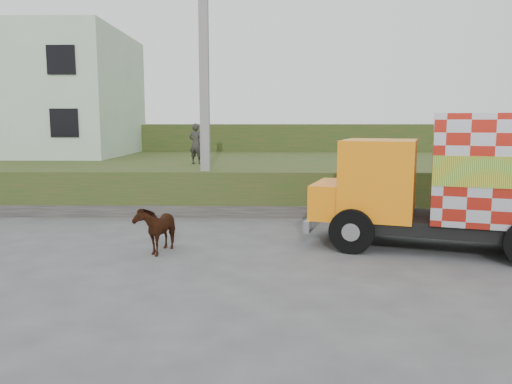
{
  "coord_description": "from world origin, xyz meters",
  "views": [
    {
      "loc": [
        1.06,
        -12.1,
        3.11
      ],
      "look_at": [
        0.78,
        0.87,
        1.3
      ],
      "focal_mm": 35.0,
      "sensor_mm": 36.0,
      "label": 1
    }
  ],
  "objects_px": {
    "cargo_truck": "(487,182)",
    "pedestrian": "(196,144)",
    "utility_pole": "(204,93)",
    "cow": "(157,228)"
  },
  "relations": [
    {
      "from": "utility_pole",
      "to": "cow",
      "type": "distance_m",
      "value": 6.07
    },
    {
      "from": "utility_pole",
      "to": "cow",
      "type": "height_order",
      "value": "utility_pole"
    },
    {
      "from": "utility_pole",
      "to": "pedestrian",
      "type": "height_order",
      "value": "utility_pole"
    },
    {
      "from": "cow",
      "to": "cargo_truck",
      "type": "bearing_deg",
      "value": 13.35
    },
    {
      "from": "utility_pole",
      "to": "pedestrian",
      "type": "xyz_separation_m",
      "value": [
        -0.71,
        2.79,
        -1.78
      ]
    },
    {
      "from": "pedestrian",
      "to": "utility_pole",
      "type": "bearing_deg",
      "value": 122.1
    },
    {
      "from": "cargo_truck",
      "to": "cow",
      "type": "bearing_deg",
      "value": -161.23
    },
    {
      "from": "utility_pole",
      "to": "cargo_truck",
      "type": "relative_size",
      "value": 1.03
    },
    {
      "from": "cargo_truck",
      "to": "pedestrian",
      "type": "bearing_deg",
      "value": 154.39
    },
    {
      "from": "cow",
      "to": "utility_pole",
      "type": "bearing_deg",
      "value": 95.66
    }
  ]
}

